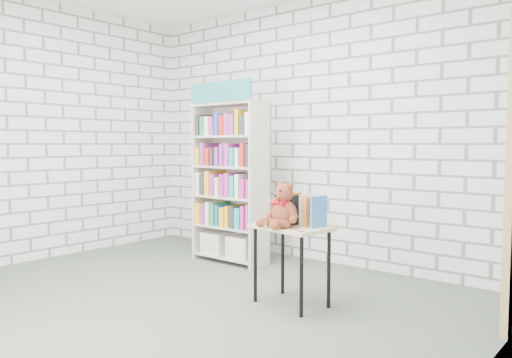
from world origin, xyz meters
The scene contains 7 objects.
ground centered at (0.00, 0.00, 0.00)m, with size 4.50×4.50×0.00m, color #475245.
room_shell centered at (0.00, 0.00, 1.78)m, with size 4.52×4.02×2.81m.
bookshelf centered at (-0.58, 1.36, 0.86)m, with size 0.84×0.33×1.89m.
display_table centered at (0.76, 0.59, 0.54)m, with size 0.63×0.47×0.62m.
table_books centered at (0.78, 0.69, 0.74)m, with size 0.42×0.23×0.24m.
teddy_bear centered at (0.74, 0.50, 0.76)m, with size 0.32×0.30×0.35m.
door_trim centered at (2.23, 0.95, 1.05)m, with size 0.05×0.12×2.10m, color tan.
Camera 1 is at (3.00, -2.52, 1.25)m, focal length 35.00 mm.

